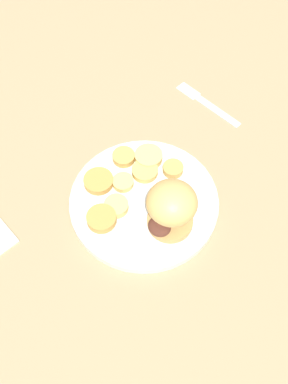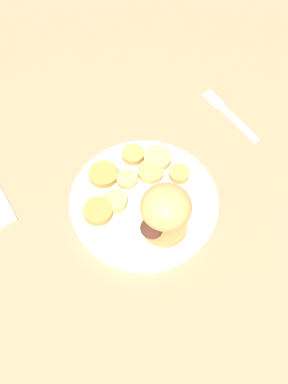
{
  "view_description": "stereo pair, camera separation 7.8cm",
  "coord_description": "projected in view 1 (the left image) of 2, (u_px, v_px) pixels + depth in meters",
  "views": [
    {
      "loc": [
        -0.28,
        -0.3,
        0.71
      ],
      "look_at": [
        0.0,
        0.0,
        0.04
      ],
      "focal_mm": 42.0,
      "sensor_mm": 36.0,
      "label": 1
    },
    {
      "loc": [
        -0.22,
        -0.34,
        0.71
      ],
      "look_at": [
        0.0,
        0.0,
        0.04
      ],
      "focal_mm": 42.0,
      "sensor_mm": 36.0,
      "label": 2
    }
  ],
  "objects": [
    {
      "name": "potato_round_2",
      "position": [
        124.0,
        157.0,
        0.84
      ],
      "size": [
        0.04,
        0.04,
        0.01
      ],
      "primitive_type": "cylinder",
      "color": "tan",
      "rests_on": "dinner_plate"
    },
    {
      "name": "potato_round_7",
      "position": [
        145.0,
        171.0,
        0.83
      ],
      "size": [
        0.05,
        0.05,
        0.01
      ],
      "primitive_type": "cylinder",
      "color": "tan",
      "rests_on": "dinner_plate"
    },
    {
      "name": "ground_plane",
      "position": [
        144.0,
        204.0,
        0.82
      ],
      "size": [
        4.0,
        4.0,
        0.0
      ],
      "primitive_type": "plane",
      "color": "#937F5B"
    },
    {
      "name": "potato_round_3",
      "position": [
        149.0,
        157.0,
        0.84
      ],
      "size": [
        0.05,
        0.05,
        0.01
      ],
      "primitive_type": "cylinder",
      "color": "#DBB766",
      "rests_on": "dinner_plate"
    },
    {
      "name": "sandwich",
      "position": [
        170.0,
        208.0,
        0.73
      ],
      "size": [
        0.11,
        0.1,
        0.1
      ],
      "color": "tan",
      "rests_on": "dinner_plate"
    },
    {
      "name": "potato_round_5",
      "position": [
        101.0,
        219.0,
        0.77
      ],
      "size": [
        0.05,
        0.05,
        0.02
      ],
      "primitive_type": "cylinder",
      "color": "#BC8942",
      "rests_on": "dinner_plate"
    },
    {
      "name": "potato_round_0",
      "position": [
        116.0,
        206.0,
        0.79
      ],
      "size": [
        0.04,
        0.04,
        0.01
      ],
      "primitive_type": "cylinder",
      "color": "#DBB766",
      "rests_on": "dinner_plate"
    },
    {
      "name": "fork",
      "position": [
        207.0,
        104.0,
        0.94
      ],
      "size": [
        0.03,
        0.16,
        0.0
      ],
      "color": "silver",
      "rests_on": "ground_plane"
    },
    {
      "name": "potato_round_1",
      "position": [
        173.0,
        169.0,
        0.83
      ],
      "size": [
        0.04,
        0.04,
        0.01
      ],
      "primitive_type": "cylinder",
      "color": "tan",
      "rests_on": "dinner_plate"
    },
    {
      "name": "potato_round_6",
      "position": [
        123.0,
        182.0,
        0.81
      ],
      "size": [
        0.04,
        0.04,
        0.01
      ],
      "primitive_type": "cylinder",
      "color": "#DBB766",
      "rests_on": "dinner_plate"
    },
    {
      "name": "dinner_plate",
      "position": [
        144.0,
        202.0,
        0.81
      ],
      "size": [
        0.27,
        0.27,
        0.02
      ],
      "color": "silver",
      "rests_on": "ground_plane"
    },
    {
      "name": "potato_round_4",
      "position": [
        99.0,
        181.0,
        0.81
      ],
      "size": [
        0.05,
        0.05,
        0.01
      ],
      "primitive_type": "cylinder",
      "color": "#BC8942",
      "rests_on": "dinner_plate"
    }
  ]
}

